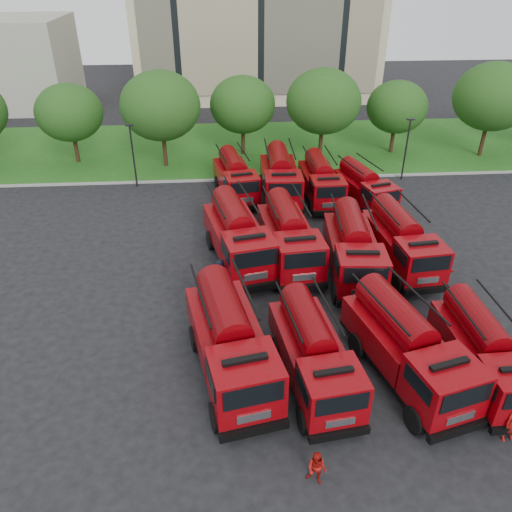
{
  "coord_description": "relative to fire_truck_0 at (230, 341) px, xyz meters",
  "views": [
    {
      "loc": [
        -3.02,
        -21.1,
        16.29
      ],
      "look_at": [
        -1.32,
        2.65,
        1.8
      ],
      "focal_mm": 35.0,
      "sensor_mm": 36.0,
      "label": 1
    }
  ],
  "objects": [
    {
      "name": "ground",
      "position": [
        2.96,
        4.44,
        -1.82
      ],
      "size": [
        140.0,
        140.0,
        0.0
      ],
      "primitive_type": "plane",
      "color": "black",
      "rests_on": "ground"
    },
    {
      "name": "lawn",
      "position": [
        2.96,
        30.44,
        -1.76
      ],
      "size": [
        70.0,
        16.0,
        0.12
      ],
      "primitive_type": "cube",
      "color": "#165316",
      "rests_on": "ground"
    },
    {
      "name": "curb",
      "position": [
        2.96,
        22.34,
        -1.75
      ],
      "size": [
        70.0,
        0.3,
        0.14
      ],
      "primitive_type": "cube",
      "color": "gray",
      "rests_on": "ground"
    },
    {
      "name": "tree_1",
      "position": [
        -13.04,
        27.44,
        2.73
      ],
      "size": [
        5.71,
        5.71,
        6.98
      ],
      "color": "#382314",
      "rests_on": "ground"
    },
    {
      "name": "tree_2",
      "position": [
        -5.04,
        25.94,
        3.53
      ],
      "size": [
        6.72,
        6.72,
        8.22
      ],
      "color": "#382314",
      "rests_on": "ground"
    },
    {
      "name": "tree_3",
      "position": [
        1.96,
        28.44,
        2.86
      ],
      "size": [
        5.88,
        5.88,
        7.19
      ],
      "color": "#382314",
      "rests_on": "ground"
    },
    {
      "name": "tree_4",
      "position": [
        8.96,
        26.94,
        3.4
      ],
      "size": [
        6.55,
        6.55,
        8.01
      ],
      "color": "#382314",
      "rests_on": "ground"
    },
    {
      "name": "tree_5",
      "position": [
        15.96,
        27.94,
        2.53
      ],
      "size": [
        5.46,
        5.46,
        6.68
      ],
      "color": "#382314",
      "rests_on": "ground"
    },
    {
      "name": "tree_6",
      "position": [
        23.96,
        26.44,
        3.67
      ],
      "size": [
        6.89,
        6.89,
        8.42
      ],
      "color": "#382314",
      "rests_on": "ground"
    },
    {
      "name": "lamp_post_0",
      "position": [
        -7.04,
        21.64,
        1.08
      ],
      "size": [
        0.6,
        0.25,
        5.11
      ],
      "color": "black",
      "rests_on": "ground"
    },
    {
      "name": "lamp_post_1",
      "position": [
        14.96,
        21.64,
        1.08
      ],
      "size": [
        0.6,
        0.25,
        5.11
      ],
      "color": "black",
      "rests_on": "ground"
    },
    {
      "name": "fire_truck_0",
      "position": [
        0.0,
        0.0,
        0.0
      ],
      "size": [
        4.25,
        8.32,
        3.62
      ],
      "rotation": [
        0.0,
        0.0,
        0.2
      ],
      "color": "black",
      "rests_on": "ground"
    },
    {
      "name": "fire_truck_1",
      "position": [
        3.54,
        -0.78,
        -0.22
      ],
      "size": [
        3.34,
        7.26,
        3.19
      ],
      "rotation": [
        0.0,
        0.0,
        0.14
      ],
      "color": "black",
      "rests_on": "ground"
    },
    {
      "name": "fire_truck_2",
      "position": [
        7.62,
        -0.79,
        -0.09
      ],
      "size": [
        4.43,
        7.95,
        3.44
      ],
      "rotation": [
        0.0,
        0.0,
        0.26
      ],
      "color": "black",
      "rests_on": "ground"
    },
    {
      "name": "fire_truck_3",
      "position": [
        10.96,
        -1.1,
        -0.28
      ],
      "size": [
        2.6,
        6.77,
        3.06
      ],
      "rotation": [
        0.0,
        0.0,
        0.02
      ],
      "color": "black",
      "rests_on": "ground"
    },
    {
      "name": "fire_truck_4",
      "position": [
        0.71,
        9.49,
        0.0
      ],
      "size": [
        4.33,
        8.34,
        3.62
      ],
      "rotation": [
        0.0,
        0.0,
        0.21
      ],
      "color": "black",
      "rests_on": "ground"
    },
    {
      "name": "fire_truck_5",
      "position": [
        3.78,
        9.25,
        -0.06
      ],
      "size": [
        3.4,
        7.91,
        3.5
      ],
      "rotation": [
        0.0,
        0.0,
        0.1
      ],
      "color": "black",
      "rests_on": "ground"
    },
    {
      "name": "fire_truck_6",
      "position": [
        7.27,
        7.57,
        -0.07
      ],
      "size": [
        3.29,
        7.84,
        3.48
      ],
      "rotation": [
        0.0,
        0.0,
        -0.08
      ],
      "color": "black",
      "rests_on": "ground"
    },
    {
      "name": "fire_truck_7",
      "position": [
        10.4,
        8.4,
        -0.14
      ],
      "size": [
        3.24,
        7.52,
        3.33
      ],
      "rotation": [
        0.0,
        0.0,
        0.1
      ],
      "color": "black",
      "rests_on": "ground"
    },
    {
      "name": "fire_truck_8",
      "position": [
        0.91,
        19.15,
        -0.24
      ],
      "size": [
        3.52,
        7.21,
        3.15
      ],
      "rotation": [
        0.0,
        0.0,
        0.17
      ],
      "color": "black",
      "rests_on": "ground"
    },
    {
      "name": "fire_truck_9",
      "position": [
        4.28,
        18.46,
        -0.05
      ],
      "size": [
        3.0,
        7.79,
        3.52
      ],
      "rotation": [
        0.0,
        0.0,
        -0.02
      ],
      "color": "black",
      "rests_on": "ground"
    },
    {
      "name": "fire_truck_10",
      "position": [
        7.32,
        17.97,
        -0.24
      ],
      "size": [
        2.68,
        6.98,
        3.15
      ],
      "rotation": [
        0.0,
        0.0,
        0.02
      ],
      "color": "black",
      "rests_on": "ground"
    },
    {
      "name": "fire_truck_11",
      "position": [
        10.38,
        16.86,
        -0.36
      ],
      "size": [
        3.73,
        6.73,
        2.91
      ],
      "rotation": [
        0.0,
        0.0,
        0.26
      ],
      "color": "black",
      "rests_on": "ground"
    },
    {
      "name": "firefighter_0",
      "position": [
        10.69,
        -4.44,
        -1.82
      ],
      "size": [
        0.67,
        0.5,
        1.79
      ],
      "primitive_type": "imported",
      "rotation": [
        0.0,
        0.0,
        0.04
      ],
      "color": "#A00F0C",
      "rests_on": "ground"
    },
    {
      "name": "firefighter_1",
      "position": [
        2.87,
        -5.72,
        -1.82
      ],
      "size": [
        0.82,
        0.72,
        1.49
      ],
      "primitive_type": "imported",
      "rotation": [
        0.0,
        0.0,
        -0.56
      ],
      "color": "#A00F0C",
      "rests_on": "ground"
    },
    {
      "name": "firefighter_3",
      "position": [
        10.29,
        -0.3,
        -1.82
      ],
      "size": [
        1.16,
        0.7,
        1.7
      ],
      "primitive_type": "imported",
      "rotation": [
        0.0,
        0.0,
        3.27
      ],
      "color": "#A00F0C",
      "rests_on": "ground"
    },
    {
      "name": "firefighter_4",
      "position": [
        -0.39,
        6.94,
        -1.82
      ],
      "size": [
        0.92,
        1.0,
        1.71
      ],
      "primitive_type": "imported",
      "rotation": [
        0.0,
        0.0,
        2.17
      ],
      "color": "black",
      "rests_on": "ground"
    },
    {
      "name": "firefighter_5",
      "position": [
        12.11,
        6.27,
        -1.82
      ],
      "size": [
        1.61,
        1.14,
        1.6
      ],
      "primitive_type": "imported",
      "rotation": [
        0.0,
        0.0,
        2.77
      ],
      "color": "#A00F0C",
      "rests_on": "ground"
    }
  ]
}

